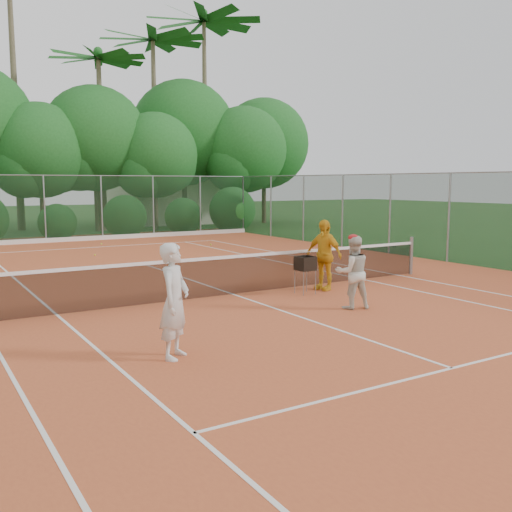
{
  "coord_description": "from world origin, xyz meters",
  "views": [
    {
      "loc": [
        -6.58,
        -11.7,
        2.69
      ],
      "look_at": [
        -0.13,
        -1.2,
        1.1
      ],
      "focal_mm": 40.0,
      "sensor_mm": 36.0,
      "label": 1
    }
  ],
  "objects_px": {
    "player_white": "(174,301)",
    "player_yellow": "(324,255)",
    "ball_hopper": "(305,264)",
    "player_center_grp": "(353,272)"
  },
  "relations": [
    {
      "from": "player_yellow",
      "to": "ball_hopper",
      "type": "xyz_separation_m",
      "value": [
        -0.72,
        -0.2,
        -0.16
      ]
    },
    {
      "from": "player_white",
      "to": "player_center_grp",
      "type": "relative_size",
      "value": 1.11
    },
    {
      "from": "player_white",
      "to": "ball_hopper",
      "type": "height_order",
      "value": "player_white"
    },
    {
      "from": "player_yellow",
      "to": "player_center_grp",
      "type": "bearing_deg",
      "value": -37.42
    },
    {
      "from": "player_white",
      "to": "player_yellow",
      "type": "height_order",
      "value": "player_white"
    },
    {
      "from": "player_white",
      "to": "ball_hopper",
      "type": "xyz_separation_m",
      "value": [
        4.72,
        3.06,
        -0.16
      ]
    },
    {
      "from": "player_yellow",
      "to": "ball_hopper",
      "type": "distance_m",
      "value": 0.76
    },
    {
      "from": "player_white",
      "to": "player_yellow",
      "type": "relative_size",
      "value": 1.01
    },
    {
      "from": "player_center_grp",
      "to": "ball_hopper",
      "type": "height_order",
      "value": "player_center_grp"
    },
    {
      "from": "player_center_grp",
      "to": "player_yellow",
      "type": "distance_m",
      "value": 2.19
    }
  ]
}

